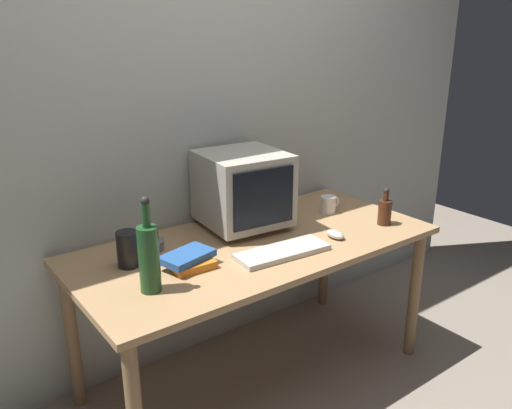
# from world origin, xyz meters

# --- Properties ---
(ground_plane) EXTENTS (6.00, 6.00, 0.00)m
(ground_plane) POSITION_xyz_m (0.00, 0.00, 0.00)
(ground_plane) COLOR gray
(back_wall) EXTENTS (4.00, 0.08, 2.50)m
(back_wall) POSITION_xyz_m (0.00, 0.45, 1.25)
(back_wall) COLOR beige
(back_wall) RESTS_ON ground
(desk) EXTENTS (1.67, 0.79, 0.73)m
(desk) POSITION_xyz_m (0.00, 0.00, 0.65)
(desk) COLOR tan
(desk) RESTS_ON ground
(crt_monitor) EXTENTS (0.41, 0.42, 0.37)m
(crt_monitor) POSITION_xyz_m (0.06, 0.19, 0.92)
(crt_monitor) COLOR #B2AD9E
(crt_monitor) RESTS_ON desk
(keyboard) EXTENTS (0.43, 0.19, 0.02)m
(keyboard) POSITION_xyz_m (0.01, -0.18, 0.74)
(keyboard) COLOR beige
(keyboard) RESTS_ON desk
(computer_mouse) EXTENTS (0.06, 0.10, 0.04)m
(computer_mouse) POSITION_xyz_m (0.32, -0.18, 0.75)
(computer_mouse) COLOR beige
(computer_mouse) RESTS_ON desk
(bottle_tall) EXTENTS (0.08, 0.08, 0.37)m
(bottle_tall) POSITION_xyz_m (-0.59, -0.13, 0.87)
(bottle_tall) COLOR #1E4C23
(bottle_tall) RESTS_ON desk
(bottle_short) EXTENTS (0.07, 0.07, 0.19)m
(bottle_short) POSITION_xyz_m (0.64, -0.20, 0.80)
(bottle_short) COLOR #472314
(bottle_short) RESTS_ON desk
(book_stack) EXTENTS (0.24, 0.18, 0.06)m
(book_stack) POSITION_xyz_m (-0.38, -0.05, 0.76)
(book_stack) COLOR orange
(book_stack) RESTS_ON desk
(mug) EXTENTS (0.12, 0.08, 0.09)m
(mug) POSITION_xyz_m (0.54, 0.09, 0.77)
(mug) COLOR white
(mug) RESTS_ON desk
(cd_spindle) EXTENTS (0.12, 0.12, 0.04)m
(cd_spindle) POSITION_xyz_m (-0.43, 0.20, 0.75)
(cd_spindle) COLOR #595B66
(cd_spindle) RESTS_ON desk
(metal_canister) EXTENTS (0.09, 0.09, 0.15)m
(metal_canister) POSITION_xyz_m (-0.57, 0.11, 0.80)
(metal_canister) COLOR black
(metal_canister) RESTS_ON desk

